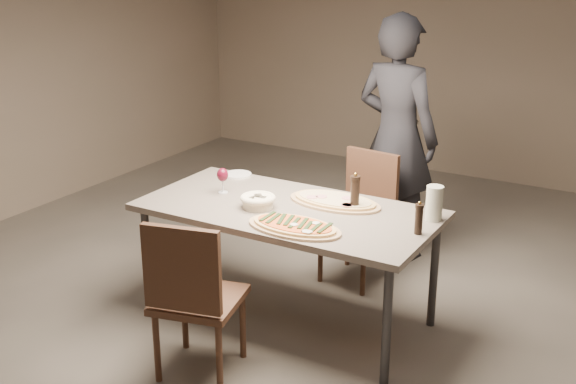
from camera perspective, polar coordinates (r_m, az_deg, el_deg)
The scene contains 14 objects.
room at distance 4.19m, azimuth -0.00°, elevation 7.12°, with size 7.00×7.00×7.00m.
dining_table at distance 4.39m, azimuth -0.00°, elevation -1.94°, with size 1.80×0.90×0.75m.
zucchini_pizza at distance 4.05m, azimuth 0.53°, elevation -2.72°, with size 0.57×0.32×0.05m.
ham_pizza at distance 4.45m, azimuth 3.72°, elevation -0.72°, with size 0.60×0.33×0.04m.
bread_basket at distance 4.36m, azimuth -2.39°, elevation -0.66°, with size 0.22×0.22×0.08m.
oil_dish at distance 4.46m, azimuth 3.98°, elevation -0.78°, with size 0.14×0.14×0.02m.
pepper_mill_left at distance 4.32m, azimuth 5.31°, elevation -0.02°, with size 0.06×0.06×0.23m.
pepper_mill_right at distance 4.02m, azimuth 10.30°, elevation -2.08°, with size 0.05×0.05×0.19m.
carafe at distance 4.23m, azimuth 11.48°, elevation -0.87°, with size 0.10×0.10×0.20m.
wine_glass at distance 4.62m, azimuth -5.19°, elevation 1.29°, with size 0.07×0.07×0.16m.
side_plate at distance 4.99m, azimuth -3.99°, elevation 1.39°, with size 0.19×0.19×0.01m.
chair_near at distance 3.89m, azimuth -7.59°, elevation -7.81°, with size 0.53×0.53×0.93m.
chair_far at distance 5.07m, azimuth 5.94°, elevation -1.35°, with size 0.48×0.48×0.90m.
diner at distance 5.39m, azimuth 8.58°, elevation 4.28°, with size 0.66×0.44×1.82m, color black.
Camera 1 is at (2.07, -3.54, 2.27)m, focal length 45.00 mm.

